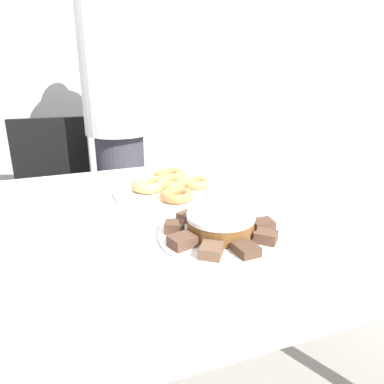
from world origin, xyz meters
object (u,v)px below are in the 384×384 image
Objects in this scene: plate_donuts at (171,190)px; napkin at (85,206)px; person_standing at (118,124)px; plate_cake at (220,235)px; frosted_cake at (221,223)px; office_chair_left at (55,210)px.

plate_donuts reaches higher than napkin.
person_standing is 8.63× the size of napkin.
plate_cake is at bearing -86.81° from person_standing.
frosted_cake is (0.06, -1.13, -0.08)m from person_standing.
office_chair_left is 1.29m from plate_cake.
napkin is (0.11, -0.85, 0.33)m from office_chair_left.
person_standing is 4.97× the size of plate_cake.
napkin is at bearing 133.05° from plate_cake.
napkin is at bearing -77.71° from office_chair_left.
office_chair_left is at bearing 109.50° from frosted_cake.
plate_cake is 0.46m from napkin.
office_chair_left is at bearing 97.17° from napkin.
person_standing is 1.85× the size of office_chair_left.
plate_donuts is (0.05, -0.75, -0.12)m from person_standing.
office_chair_left is 2.17× the size of plate_donuts.
person_standing is at bearing 72.61° from napkin.
plate_cake is at bearing -90.00° from frosted_cake.
office_chair_left reaches higher than napkin.
plate_donuts is at bearing 92.30° from frosted_cake.
plate_donuts is 2.14× the size of napkin.
plate_donuts is 0.30m from napkin.
plate_cake is 1.73× the size of napkin.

